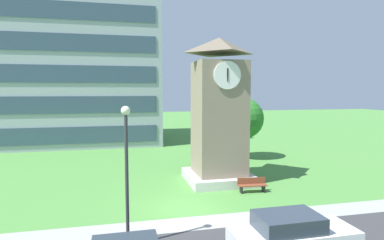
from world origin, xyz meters
The scene contains 8 objects.
ground_plane centered at (0.00, 0.00, 0.00)m, with size 160.00×160.00×0.00m, color #4C893D.
kerb_strip centered at (0.00, -1.92, 0.00)m, with size 120.00×1.60×0.01m, color #9E9E99.
office_building centered at (-7.42, 25.87, 9.60)m, with size 17.81×13.22×19.20m.
clock_tower centered at (3.31, 4.68, 4.36)m, with size 4.34×4.34×9.81m.
park_bench centered at (4.59, 1.90, 0.46)m, with size 1.83×0.63×0.88m.
street_lamp centered at (-3.14, -3.54, 3.53)m, with size 0.36×0.36×5.67m.
tree_streetside centered at (7.79, 11.44, 3.72)m, with size 3.79×3.79×5.64m.
parked_car_white centered at (2.83, -5.81, 0.86)m, with size 4.73×2.06×1.69m.
Camera 1 is at (-3.48, -16.40, 6.26)m, focal length 30.39 mm.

